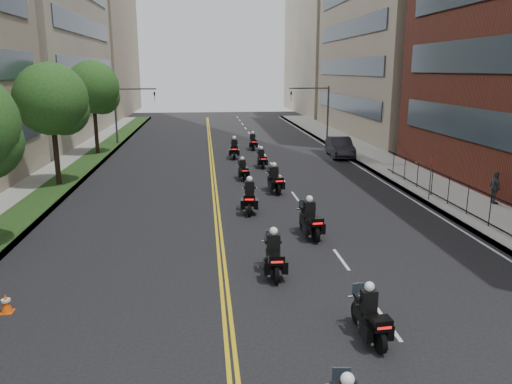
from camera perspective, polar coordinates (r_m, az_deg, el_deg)
The scene contains 21 objects.
sidewalk_right at distance 36.39m, azimuth 16.83°, elevation 1.92°, with size 4.00×90.00×0.15m, color gray.
sidewalk_left at distance 35.04m, azimuth -22.38°, elevation 1.02°, with size 4.00×90.00×0.15m, color gray.
grass_strip at distance 34.80m, azimuth -21.14°, elevation 1.21°, with size 2.00×90.00×0.04m, color #153814.
building_right_far at distance 89.17m, azimuth 9.80°, elevation 17.36°, with size 15.00×28.00×26.00m, color gray.
building_left_far at distance 88.31m, azimuth -19.91°, elevation 16.81°, with size 16.00×28.00×26.00m, color gray.
iron_fence at distance 24.53m, azimuth 26.36°, elevation -2.56°, with size 0.05×28.00×1.50m.
street_trees at distance 28.01m, azimuth -25.04°, elevation 8.29°, with size 4.40×38.40×7.98m.
traffic_signal_right at distance 51.26m, azimuth 7.18°, elevation 9.79°, with size 4.09×0.20×5.60m.
traffic_signal_left at distance 50.51m, azimuth -14.71°, elevation 9.40°, with size 4.09×0.20×5.60m.
motorcycle_1 at distance 14.36m, azimuth 12.88°, elevation -13.79°, with size 0.59×2.21×1.63m.
motorcycle_2 at distance 18.01m, azimuth 2.05°, elevation -7.40°, with size 0.55×2.39×1.76m.
motorcycle_3 at distance 22.12m, azimuth 6.19°, elevation -3.30°, with size 0.72×2.50×1.85m.
motorcycle_4 at distance 25.80m, azimuth -0.74°, elevation -0.70°, with size 0.72×2.54×1.88m.
motorcycle_5 at distance 29.97m, azimuth 2.14°, elevation 1.30°, with size 0.74×2.46×1.82m.
motorcycle_6 at distance 33.48m, azimuth -1.53°, elevation 2.45°, with size 0.58×2.10×1.55m.
motorcycle_7 at distance 37.68m, azimuth 0.63°, elevation 3.77°, with size 0.53×2.18×1.61m.
motorcycle_8 at distance 41.63m, azimuth -2.49°, elevation 4.86°, with size 0.67×2.51×1.86m.
motorcycle_9 at distance 46.23m, azimuth -0.36°, elevation 5.69°, with size 0.52×2.28×1.69m.
parked_sedan at distance 42.91m, azimuth 9.57°, elevation 5.07°, with size 1.74×5.00×1.65m, color black.
pedestrian_c at distance 29.74m, azimuth 25.65°, elevation 0.43°, with size 1.03×0.43×1.75m, color #3A3B41.
traffic_cone at distance 17.29m, azimuth -26.66°, elevation -11.30°, with size 0.37×0.37×0.62m.
Camera 1 is at (-2.01, -7.82, 7.22)m, focal length 35.00 mm.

